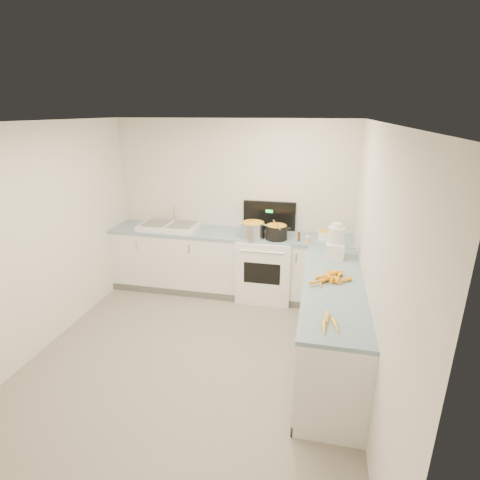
% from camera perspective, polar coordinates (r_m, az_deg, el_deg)
% --- Properties ---
extents(floor, '(3.50, 4.00, 0.00)m').
position_cam_1_polar(floor, '(4.35, -7.28, -17.72)').
color(floor, gray).
rests_on(floor, ground).
extents(ceiling, '(3.50, 4.00, 0.00)m').
position_cam_1_polar(ceiling, '(3.49, -9.07, 17.30)').
color(ceiling, silver).
rests_on(ceiling, ground).
extents(wall_back, '(3.50, 0.00, 2.50)m').
position_cam_1_polar(wall_back, '(5.57, -1.07, 5.13)').
color(wall_back, silver).
rests_on(wall_back, ground).
extents(wall_front, '(3.50, 0.00, 2.50)m').
position_cam_1_polar(wall_front, '(2.22, -27.07, -20.67)').
color(wall_front, silver).
rests_on(wall_front, ground).
extents(wall_left, '(0.00, 4.00, 2.50)m').
position_cam_1_polar(wall_left, '(4.63, -28.91, -0.27)').
color(wall_left, silver).
rests_on(wall_left, ground).
extents(wall_right, '(0.00, 4.00, 2.50)m').
position_cam_1_polar(wall_right, '(3.56, 19.48, -4.25)').
color(wall_right, silver).
rests_on(wall_right, ground).
extents(counter_back, '(3.50, 0.62, 0.94)m').
position_cam_1_polar(counter_back, '(5.54, -1.73, -3.46)').
color(counter_back, white).
rests_on(counter_back, ground).
extents(counter_right, '(0.62, 2.20, 0.94)m').
position_cam_1_polar(counter_right, '(4.15, 13.62, -12.28)').
color(counter_right, white).
rests_on(counter_right, ground).
extents(stove, '(0.76, 0.65, 1.36)m').
position_cam_1_polar(stove, '(5.43, 3.90, -3.94)').
color(stove, white).
rests_on(stove, ground).
extents(sink, '(0.86, 0.52, 0.31)m').
position_cam_1_polar(sink, '(5.64, -10.70, 2.11)').
color(sink, white).
rests_on(sink, counter_back).
extents(steel_pot, '(0.40, 0.40, 0.24)m').
position_cam_1_polar(steel_pot, '(5.12, 1.97, 1.41)').
color(steel_pot, silver).
rests_on(steel_pot, stove).
extents(black_pot, '(0.40, 0.40, 0.21)m').
position_cam_1_polar(black_pot, '(5.10, 5.55, 1.09)').
color(black_pot, black).
rests_on(black_pot, stove).
extents(wooden_spoon, '(0.16, 0.42, 0.02)m').
position_cam_1_polar(wooden_spoon, '(5.06, 5.59, 2.34)').
color(wooden_spoon, '#AD7A47').
rests_on(wooden_spoon, black_pot).
extents(mixing_bowl, '(0.33, 0.33, 0.12)m').
position_cam_1_polar(mixing_bowl, '(5.19, 13.11, 0.68)').
color(mixing_bowl, white).
rests_on(mixing_bowl, counter_back).
extents(extract_bottle, '(0.04, 0.04, 0.10)m').
position_cam_1_polar(extract_bottle, '(5.07, 8.96, 0.39)').
color(extract_bottle, '#593319').
rests_on(extract_bottle, counter_back).
extents(spice_jar, '(0.05, 0.05, 0.09)m').
position_cam_1_polar(spice_jar, '(5.00, 10.28, -0.04)').
color(spice_jar, '#E5B266').
rests_on(spice_jar, counter_back).
extents(food_processor, '(0.21, 0.25, 0.42)m').
position_cam_1_polar(food_processor, '(4.55, 14.32, -0.43)').
color(food_processor, white).
rests_on(food_processor, counter_right).
extents(carrot_pile, '(0.44, 0.46, 0.08)m').
position_cam_1_polar(carrot_pile, '(3.99, 13.73, -5.51)').
color(carrot_pile, '#F7A71E').
rests_on(carrot_pile, counter_right).
extents(peeled_carrots, '(0.16, 0.35, 0.04)m').
position_cam_1_polar(peeled_carrots, '(3.21, 13.29, -12.18)').
color(peeled_carrots, yellow).
rests_on(peeled_carrots, counter_right).
extents(peelings, '(0.24, 0.24, 0.01)m').
position_cam_1_polar(peelings, '(5.71, -12.76, 2.59)').
color(peelings, tan).
rests_on(peelings, sink).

